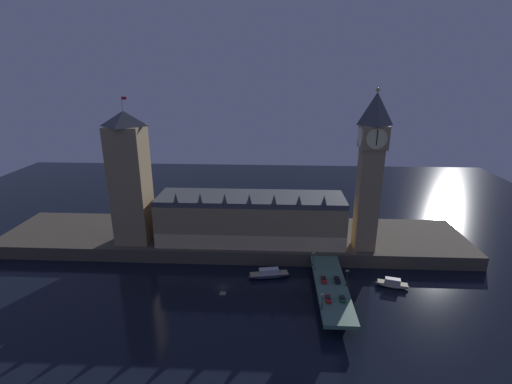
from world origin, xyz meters
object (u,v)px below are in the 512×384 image
(clock_tower, at_px, (370,168))
(victoria_tower, at_px, (130,178))
(boat_downstream, at_px, (392,284))
(boat_upstream, at_px, (269,274))
(car_southbound_lead, at_px, (343,298))
(car_southbound_trail, at_px, (337,280))
(street_lamp_near, at_px, (322,299))
(street_lamp_far, at_px, (313,257))
(street_lamp_mid, at_px, (347,276))
(car_northbound_trail, at_px, (328,298))
(pedestrian_near_rail, at_px, (322,304))
(car_northbound_lead, at_px, (324,279))
(pedestrian_far_rail, at_px, (315,268))

(clock_tower, distance_m, victoria_tower, 103.53)
(victoria_tower, bearing_deg, boat_downstream, -12.66)
(victoria_tower, distance_m, boat_upstream, 73.66)
(car_southbound_lead, height_order, car_southbound_trail, car_southbound_trail)
(victoria_tower, relative_size, car_southbound_lead, 16.81)
(car_southbound_trail, height_order, street_lamp_near, street_lamp_near)
(car_southbound_lead, relative_size, boat_upstream, 0.21)
(victoria_tower, height_order, street_lamp_far, victoria_tower)
(street_lamp_near, xyz_separation_m, boat_downstream, (30.67, 23.77, -8.13))
(clock_tower, relative_size, street_lamp_mid, 10.28)
(car_southbound_trail, xyz_separation_m, street_lamp_mid, (2.89, -2.75, 3.45))
(street_lamp_near, height_order, street_lamp_far, street_lamp_near)
(street_lamp_near, bearing_deg, car_northbound_trail, 61.11)
(pedestrian_near_rail, relative_size, street_lamp_far, 0.28)
(pedestrian_near_rail, distance_m, street_lamp_far, 28.11)
(car_southbound_trail, distance_m, boat_upstream, 28.31)
(car_northbound_lead, relative_size, pedestrian_near_rail, 2.66)
(victoria_tower, relative_size, boat_downstream, 4.90)
(car_southbound_trail, bearing_deg, pedestrian_far_rail, 131.81)
(car_northbound_lead, bearing_deg, street_lamp_near, -99.42)
(boat_downstream, bearing_deg, victoria_tower, 167.34)
(clock_tower, bearing_deg, car_northbound_lead, -126.10)
(car_northbound_lead, bearing_deg, clock_tower, 53.90)
(boat_upstream, bearing_deg, car_northbound_lead, -27.60)
(boat_downstream, bearing_deg, clock_tower, 108.34)
(car_southbound_trail, height_order, street_lamp_far, street_lamp_far)
(clock_tower, bearing_deg, street_lamp_far, -145.43)
(car_northbound_trail, relative_size, car_southbound_trail, 1.03)
(victoria_tower, xyz_separation_m, street_lamp_far, (79.83, -19.16, -26.38))
(clock_tower, height_order, car_northbound_lead, clock_tower)
(victoria_tower, bearing_deg, car_northbound_trail, -27.66)
(victoria_tower, height_order, car_northbound_trail, victoria_tower)
(car_northbound_lead, distance_m, pedestrian_near_rail, 16.14)
(car_southbound_lead, relative_size, pedestrian_near_rail, 2.31)
(pedestrian_far_rail, xyz_separation_m, street_lamp_mid, (10.36, -11.10, 3.33))
(pedestrian_near_rail, bearing_deg, pedestrian_far_rail, 90.00)
(clock_tower, distance_m, car_northbound_trail, 57.88)
(clock_tower, xyz_separation_m, pedestrian_near_rail, (-23.04, -44.12, -35.83))
(car_northbound_trail, bearing_deg, victoria_tower, 152.34)
(pedestrian_far_rail, height_order, street_lamp_near, street_lamp_near)
(car_northbound_lead, relative_size, street_lamp_far, 0.76)
(street_lamp_mid, bearing_deg, pedestrian_far_rail, 133.03)
(clock_tower, bearing_deg, victoria_tower, 178.33)
(pedestrian_far_rail, bearing_deg, boat_downstream, -3.87)
(car_southbound_lead, bearing_deg, street_lamp_far, 108.24)
(clock_tower, xyz_separation_m, car_northbound_lead, (-20.55, -28.18, -36.00))
(street_lamp_far, bearing_deg, street_lamp_mid, -53.84)
(car_southbound_lead, xyz_separation_m, boat_upstream, (-25.71, 22.69, -4.77))
(boat_downstream, bearing_deg, car_southbound_lead, -141.39)
(car_southbound_lead, bearing_deg, car_northbound_lead, 112.78)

